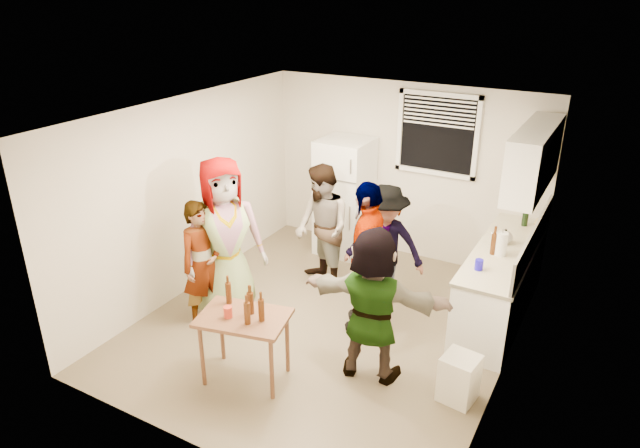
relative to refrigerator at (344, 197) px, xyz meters
The scene contains 23 objects.
room 2.20m from the refrigerator, 68.25° to the right, with size 4.00×4.50×2.50m, color beige, non-canonical shape.
window 1.60m from the refrigerator, 15.38° to the left, with size 1.12×0.10×1.06m, color white, non-canonical shape.
refrigerator is the anchor object (origin of this frame).
counter_lower 2.59m from the refrigerator, 16.59° to the right, with size 0.60×2.20×0.86m, color white.
countertop 2.56m from the refrigerator, 16.59° to the right, with size 0.64×2.22×0.04m, color beige.
backsplash 2.84m from the refrigerator, 14.94° to the right, with size 0.03×2.20×0.36m, color beige.
upper_cabinets 2.85m from the refrigerator, 11.61° to the right, with size 0.34×1.60×0.70m, color white.
kettle 2.47m from the refrigerator, 13.78° to the right, with size 0.23×0.19×0.19m, color silver, non-canonical shape.
paper_towel 2.60m from the refrigerator, 20.90° to the right, with size 0.13×0.13×0.27m, color white.
wine_bottle 2.50m from the refrigerator, ahead, with size 0.08×0.08×0.30m, color black.
beer_bottle_counter 2.53m from the refrigerator, 21.86° to the right, with size 0.07×0.07×0.25m, color #47230C.
blue_cup 2.70m from the refrigerator, 31.13° to the right, with size 0.09×0.09×0.12m, color #190ECF.
picture_frame 2.67m from the refrigerator, ahead, with size 0.02×0.19×0.16m, color tan.
trash_bin 3.51m from the refrigerator, 44.33° to the right, with size 0.32×0.32×0.48m, color silver.
serving_table 3.30m from the refrigerator, 80.99° to the right, with size 0.87×0.58×0.73m, color brown, non-canonical shape.
beer_bottle_table 3.12m from the refrigerator, 80.07° to the right, with size 0.06×0.06×0.23m, color #47230C.
red_cup 3.26m from the refrigerator, 83.26° to the right, with size 0.09×0.09×0.11m, color #B63322.
guest_grey 2.44m from the refrigerator, 100.41° to the right, with size 0.96×1.97×0.63m, color gray.
guest_stripe 2.71m from the refrigerator, 101.84° to the right, with size 0.55×1.52×0.36m, color #141933.
guest_back_left 1.42m from the refrigerator, 77.49° to the right, with size 0.81×1.66×0.63m, color brown.
guest_back_right 1.75m from the refrigerator, 44.48° to the right, with size 1.00×1.54×0.57m, color #39393E.
guest_black 2.20m from the refrigerator, 55.89° to the right, with size 1.05×1.78×0.44m, color black.
guest_orange 3.05m from the refrigerator, 57.65° to the right, with size 1.51×1.63×0.48m, color #EC9F47.
Camera 1 is at (2.72, -5.04, 3.75)m, focal length 32.00 mm.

